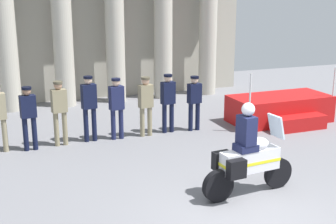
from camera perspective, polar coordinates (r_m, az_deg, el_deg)
colonnade_backdrop at (r=16.83m, az=-10.35°, el=13.01°), size 12.54×1.53×6.88m
reviewing_stand at (r=14.50m, az=13.96°, el=0.28°), size 3.10×1.94×1.72m
officer_in_row_1 at (r=11.94m, az=-17.08°, el=-0.16°), size 0.41×0.27×1.65m
officer_in_row_2 at (r=12.10m, az=-13.45°, el=0.49°), size 0.41×0.27×1.72m
officer_in_row_3 at (r=12.27m, az=-9.85°, el=1.08°), size 0.41×0.27×1.79m
officer_in_row_4 at (r=12.38m, az=-6.46°, el=1.04°), size 0.41×0.27×1.70m
officer_in_row_5 at (r=12.58m, az=-2.81°, el=1.30°), size 0.41×0.27×1.68m
officer_in_row_6 at (r=12.89m, az=0.00°, el=1.69°), size 0.41×0.27×1.69m
officer_in_row_7 at (r=13.12m, az=3.32°, el=1.67°), size 0.41×0.27×1.60m
motorcycle_with_rider at (r=9.07m, az=9.89°, el=-5.62°), size 2.09×0.73×1.90m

